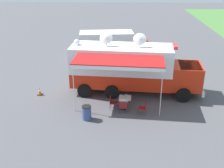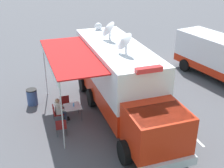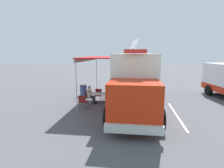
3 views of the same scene
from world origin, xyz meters
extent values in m
plane|color=#515156|center=(0.00, 0.00, 0.00)|extent=(100.00, 100.00, 0.00)
cube|color=silver|center=(-2.24, 2.42, 0.00)|extent=(0.52, 4.79, 0.01)
cube|color=red|center=(0.00, 0.00, 1.15)|extent=(3.10, 7.39, 1.10)
cube|color=white|center=(0.00, 0.00, 2.55)|extent=(3.10, 7.39, 1.70)
cube|color=white|center=(0.00, 0.00, 1.70)|extent=(3.12, 7.41, 0.10)
cube|color=red|center=(0.39, 4.63, 1.45)|extent=(2.47, 2.29, 1.70)
cube|color=#28333D|center=(0.41, 4.83, 1.95)|extent=(2.27, 1.65, 0.70)
cube|color=silver|center=(0.49, 5.76, 0.55)|extent=(2.38, 0.40, 0.36)
cylinder|color=black|center=(-0.87, 4.54, 0.50)|extent=(0.38, 1.02, 1.00)
cylinder|color=black|center=(1.62, 4.33, 0.50)|extent=(0.38, 1.02, 1.00)
cylinder|color=black|center=(-1.29, -0.43, 0.50)|extent=(0.38, 1.02, 1.00)
cylinder|color=black|center=(1.20, -0.64, 0.50)|extent=(0.38, 1.02, 1.00)
cylinder|color=black|center=(-1.46, -2.41, 0.50)|extent=(0.38, 1.02, 1.00)
cylinder|color=black|center=(1.03, -2.62, 0.50)|extent=(0.38, 1.02, 1.00)
cube|color=white|center=(0.00, 0.00, 3.45)|extent=(3.10, 7.39, 0.10)
cube|color=red|center=(0.31, 3.69, 3.62)|extent=(1.12, 0.37, 0.20)
cylinder|color=silver|center=(-0.09, -1.08, 3.73)|extent=(0.10, 0.10, 0.45)
cone|color=silver|center=(0.06, -1.09, 4.13)|extent=(0.79, 0.96, 0.81)
cylinder|color=silver|center=(0.11, 1.26, 3.73)|extent=(0.10, 0.10, 0.45)
cone|color=silver|center=(0.26, 1.24, 4.13)|extent=(0.79, 0.96, 0.81)
sphere|color=white|center=(-0.27, -3.19, 3.68)|extent=(0.44, 0.44, 0.44)
cube|color=red|center=(2.34, -0.20, 3.25)|extent=(2.68, 5.92, 0.06)
cube|color=white|center=(3.40, -0.29, 3.11)|extent=(0.56, 5.75, 0.24)
cylinder|color=silver|center=(3.57, 2.44, 1.63)|extent=(0.05, 0.05, 3.25)
cylinder|color=silver|center=(3.11, -3.00, 1.63)|extent=(0.05, 0.05, 3.25)
cube|color=silver|center=(2.54, 0.26, 0.71)|extent=(0.86, 0.86, 0.03)
cylinder|color=#333338|center=(2.20, 0.66, 0.35)|extent=(0.03, 0.03, 0.70)
cylinder|color=#333338|center=(2.93, 0.60, 0.35)|extent=(0.03, 0.03, 0.70)
cylinder|color=#333338|center=(2.14, -0.08, 0.35)|extent=(0.03, 0.03, 0.70)
cylinder|color=#333338|center=(2.87, -0.14, 0.35)|extent=(0.03, 0.03, 0.70)
cylinder|color=#4C99D8|center=(2.47, 0.31, 0.83)|extent=(0.07, 0.07, 0.20)
cylinder|color=white|center=(2.47, 0.31, 0.94)|extent=(0.04, 0.04, 0.02)
cube|color=maroon|center=(3.24, 0.15, 0.42)|extent=(0.52, 0.52, 0.04)
cube|color=maroon|center=(3.45, 0.13, 0.65)|extent=(0.08, 0.48, 0.44)
cylinder|color=#333338|center=(3.00, -0.05, 0.21)|extent=(0.02, 0.02, 0.42)
cylinder|color=#333338|center=(3.03, 0.39, 0.21)|extent=(0.02, 0.02, 0.42)
cylinder|color=#333338|center=(3.44, -0.09, 0.21)|extent=(0.02, 0.02, 0.42)
cylinder|color=#333338|center=(3.47, 0.35, 0.21)|extent=(0.02, 0.02, 0.42)
cube|color=maroon|center=(2.69, -0.49, 0.42)|extent=(0.52, 0.52, 0.04)
cube|color=maroon|center=(2.67, -0.71, 0.65)|extent=(0.48, 0.08, 0.44)
cylinder|color=#333338|center=(2.49, -0.25, 0.21)|extent=(0.02, 0.02, 0.42)
cylinder|color=#333338|center=(2.92, -0.29, 0.21)|extent=(0.02, 0.02, 0.42)
cylinder|color=#333338|center=(2.45, -0.69, 0.21)|extent=(0.02, 0.02, 0.42)
cylinder|color=#333338|center=(2.89, -0.73, 0.21)|extent=(0.02, 0.02, 0.42)
cube|color=maroon|center=(3.41, 1.34, 0.42)|extent=(0.56, 0.56, 0.04)
cube|color=maroon|center=(3.45, 1.56, 0.65)|extent=(0.48, 0.12, 0.44)
cylinder|color=#333338|center=(3.59, 1.09, 0.21)|extent=(0.02, 0.02, 0.42)
cylinder|color=#333338|center=(3.16, 1.16, 0.21)|extent=(0.02, 0.02, 0.42)
cylinder|color=#333338|center=(3.67, 1.52, 0.21)|extent=(0.02, 0.02, 0.42)
cylinder|color=#333338|center=(3.23, 1.60, 0.21)|extent=(0.02, 0.02, 0.42)
cube|color=silver|center=(3.24, 0.15, 0.72)|extent=(0.27, 0.38, 0.56)
sphere|color=#A37556|center=(3.24, 0.15, 1.14)|extent=(0.22, 0.22, 0.22)
cylinder|color=silver|center=(3.10, -0.07, 0.76)|extent=(0.43, 0.13, 0.34)
cylinder|color=silver|center=(3.13, 0.39, 0.76)|extent=(0.43, 0.13, 0.34)
cylinder|color=#2D334C|center=(3.05, 0.06, 0.44)|extent=(0.39, 0.16, 0.13)
cylinder|color=#2D334C|center=(2.87, 0.08, 0.21)|extent=(0.11, 0.11, 0.42)
cube|color=black|center=(2.81, 0.08, 0.04)|extent=(0.25, 0.12, 0.07)
cylinder|color=#2D334C|center=(3.06, 0.26, 0.44)|extent=(0.39, 0.16, 0.13)
cylinder|color=#2D334C|center=(2.88, 0.28, 0.21)|extent=(0.11, 0.11, 0.42)
cube|color=black|center=(2.82, 0.28, 0.04)|extent=(0.25, 0.12, 0.07)
cylinder|color=#384C7F|center=(4.12, -2.12, 0.42)|extent=(0.56, 0.56, 0.85)
cylinder|color=black|center=(4.12, -2.12, 0.88)|extent=(0.57, 0.57, 0.06)
cube|color=black|center=(0.80, -5.94, 0.01)|extent=(0.36, 0.36, 0.03)
cone|color=orange|center=(0.80, -5.94, 0.31)|extent=(0.26, 0.26, 0.55)
cylinder|color=white|center=(0.80, -5.94, 0.33)|extent=(0.17, 0.17, 0.06)
cube|color=white|center=(-7.67, -1.42, 1.60)|extent=(2.61, 5.38, 2.20)
cube|color=red|center=(-7.67, -1.42, 0.75)|extent=(2.63, 5.41, 0.50)
cube|color=red|center=(-8.02, 1.97, 1.12)|extent=(2.04, 1.78, 1.40)
cube|color=#28333D|center=(-8.03, 2.07, 1.57)|extent=(1.78, 1.26, 0.60)
cylinder|color=black|center=(-9.02, 1.46, 0.42)|extent=(0.34, 0.86, 0.84)
cylinder|color=black|center=(-6.93, 1.67, 0.42)|extent=(0.34, 0.86, 0.84)
cylinder|color=black|center=(-8.57, -2.94, 0.42)|extent=(0.34, 0.86, 0.84)
cylinder|color=black|center=(-6.49, -2.73, 0.42)|extent=(0.34, 0.86, 0.84)
camera|label=1|loc=(18.83, -0.17, 8.92)|focal=44.21mm
camera|label=2|loc=(5.90, 12.87, 7.98)|focal=47.56mm
camera|label=3|loc=(1.04, 12.48, 3.52)|focal=28.64mm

